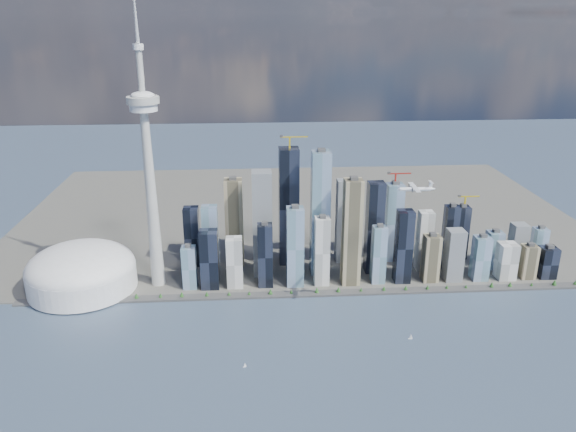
{
  "coord_description": "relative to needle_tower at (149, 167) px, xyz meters",
  "views": [
    {
      "loc": [
        -114.59,
        -680.91,
        496.65
      ],
      "look_at": [
        -52.24,
        260.0,
        154.21
      ],
      "focal_mm": 35.0,
      "sensor_mm": 36.0,
      "label": 1
    }
  ],
  "objects": [
    {
      "name": "land",
      "position": [
        300.0,
        390.0,
        -234.34
      ],
      "size": [
        1400.0,
        900.0,
        3.0
      ],
      "primitive_type": "cube",
      "color": "#4C4C47",
      "rests_on": "ground"
    },
    {
      "name": "airplane",
      "position": [
        440.17,
        -170.5,
        2.94
      ],
      "size": [
        59.85,
        52.83,
        14.63
      ],
      "rotation": [
        0.0,
        0.0,
        -0.02
      ],
      "color": "white",
      "rests_on": "ground"
    },
    {
      "name": "skyscraper_cluster",
      "position": [
        359.62,
        26.82,
        -151.85
      ],
      "size": [
        736.0,
        142.0,
        269.85
      ],
      "color": "black",
      "rests_on": "land"
    },
    {
      "name": "needle_tower",
      "position": [
        0.0,
        0.0,
        0.0
      ],
      "size": [
        56.0,
        56.0,
        550.5
      ],
      "color": "#A6A6A1",
      "rests_on": "land"
    },
    {
      "name": "dome_stadium",
      "position": [
        -140.0,
        -10.0,
        -196.4
      ],
      "size": [
        200.0,
        200.0,
        86.0
      ],
      "color": "white",
      "rests_on": "land"
    },
    {
      "name": "shoreline_trees",
      "position": [
        300.0,
        -60.0,
        -227.06
      ],
      "size": [
        960.53,
        7.2,
        8.8
      ],
      "color": "#3F2D1E",
      "rests_on": "seawall"
    },
    {
      "name": "seawall",
      "position": [
        300.0,
        -60.0,
        -233.84
      ],
      "size": [
        1100.0,
        22.0,
        4.0
      ],
      "primitive_type": "cube",
      "color": "#383838",
      "rests_on": "ground"
    },
    {
      "name": "sailboat_west",
      "position": [
        167.95,
        -280.19,
        -233.22
      ],
      "size": [
        5.88,
        2.9,
        8.17
      ],
      "rotation": [
        0.0,
        0.0,
        0.28
      ],
      "color": "silver",
      "rests_on": "ground"
    },
    {
      "name": "ground",
      "position": [
        300.0,
        -310.0,
        -235.84
      ],
      "size": [
        4000.0,
        4000.0,
        0.0
      ],
      "primitive_type": "plane",
      "color": "#35485E",
      "rests_on": "ground"
    },
    {
      "name": "sailboat_east",
      "position": [
        435.21,
        -221.61,
        -232.62
      ],
      "size": [
        7.27,
        3.02,
        10.04
      ],
      "rotation": [
        0.0,
        0.0,
        -0.18
      ],
      "color": "silver",
      "rests_on": "ground"
    }
  ]
}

